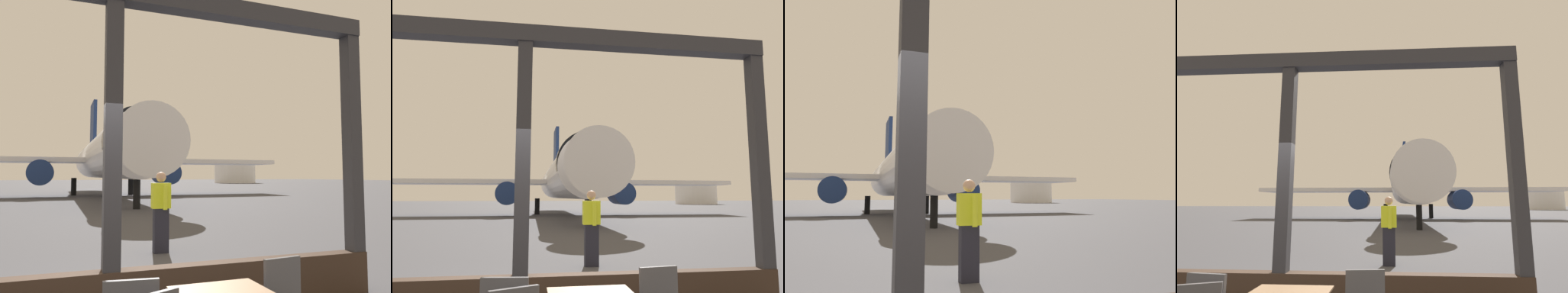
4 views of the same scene
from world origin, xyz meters
TOP-DOWN VIEW (x-y plane):
  - ground_plane at (0.00, 40.00)m, footprint 220.00×220.00m
  - window_frame at (0.00, 0.00)m, footprint 7.21×0.24m
  - airplane at (3.17, 26.66)m, footprint 30.25×31.25m
  - ground_crew_worker at (1.54, 3.63)m, footprint 0.40×0.57m
  - fuel_storage_tank at (37.57, 75.12)m, footprint 9.26×9.26m

SIDE VIEW (x-z plane):
  - ground_plane at x=0.00m, z-range 0.00..0.00m
  - ground_crew_worker at x=1.54m, z-range 0.03..1.77m
  - window_frame at x=0.00m, z-range -0.52..3.47m
  - fuel_storage_tank at x=37.57m, z-range 0.00..4.81m
  - airplane at x=3.17m, z-range -1.79..8.12m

